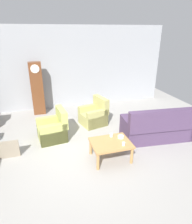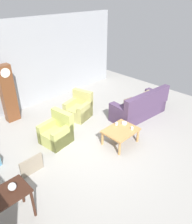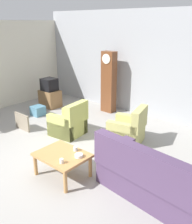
# 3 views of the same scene
# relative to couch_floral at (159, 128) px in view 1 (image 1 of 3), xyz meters

# --- Properties ---
(ground_plane) EXTENTS (10.40, 10.40, 0.00)m
(ground_plane) POSITION_rel_couch_floral_xyz_m (-2.20, -0.07, -0.35)
(ground_plane) COLOR #999691
(garage_door_wall) EXTENTS (8.40, 0.16, 3.20)m
(garage_door_wall) POSITION_rel_couch_floral_xyz_m (-2.20, 3.53, 1.25)
(garage_door_wall) COLOR #9EA0A5
(garage_door_wall) RESTS_ON ground_plane
(couch_floral) EXTENTS (2.18, 1.08, 1.04)m
(couch_floral) POSITION_rel_couch_floral_xyz_m (0.00, 0.00, 0.00)
(couch_floral) COLOR #4C3856
(couch_floral) RESTS_ON ground_plane
(armchair_olive_near) EXTENTS (0.88, 0.85, 0.92)m
(armchair_olive_near) POSITION_rel_couch_floral_xyz_m (-2.97, 0.87, -0.05)
(armchair_olive_near) COLOR tan
(armchair_olive_near) RESTS_ON ground_plane
(armchair_olive_far) EXTENTS (0.95, 0.93, 0.92)m
(armchair_olive_far) POSITION_rel_couch_floral_xyz_m (-1.54, 1.51, -0.05)
(armchair_olive_far) COLOR tan
(armchair_olive_far) RESTS_ON ground_plane
(coffee_table_wood) EXTENTS (0.96, 0.76, 0.47)m
(coffee_table_wood) POSITION_rel_couch_floral_xyz_m (-1.70, -0.52, 0.05)
(coffee_table_wood) COLOR #B27F47
(coffee_table_wood) RESTS_ON ground_plane
(grandfather_clock) EXTENTS (0.44, 0.30, 1.97)m
(grandfather_clock) POSITION_rel_couch_floral_xyz_m (-3.31, 3.00, 0.64)
(grandfather_clock) COLOR brown
(grandfather_clock) RESTS_ON ground_plane
(framed_picture_leaning) EXTENTS (0.60, 0.05, 0.47)m
(framed_picture_leaning) POSITION_rel_couch_floral_xyz_m (-4.18, 0.24, -0.12)
(framed_picture_leaning) COLOR gray
(framed_picture_leaning) RESTS_ON ground_plane
(cup_white_porcelain) EXTENTS (0.07, 0.07, 0.08)m
(cup_white_porcelain) POSITION_rel_couch_floral_xyz_m (-1.46, -0.74, 0.16)
(cup_white_porcelain) COLOR white
(cup_white_porcelain) RESTS_ON coffee_table_wood
(cup_blue_rimmed) EXTENTS (0.08, 0.08, 0.08)m
(cup_blue_rimmed) POSITION_rel_couch_floral_xyz_m (-1.59, -0.26, 0.16)
(cup_blue_rimmed) COLOR silver
(cup_blue_rimmed) RESTS_ON coffee_table_wood
(bowl_white_stacked) EXTENTS (0.16, 0.16, 0.06)m
(bowl_white_stacked) POSITION_rel_couch_floral_xyz_m (-1.38, -0.39, 0.15)
(bowl_white_stacked) COLOR white
(bowl_white_stacked) RESTS_ON coffee_table_wood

